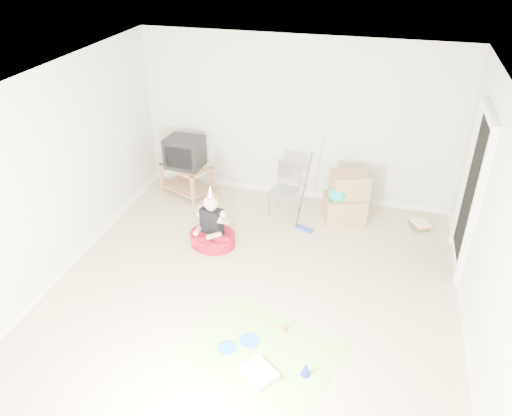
% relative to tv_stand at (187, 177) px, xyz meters
% --- Properties ---
extents(ground, '(5.00, 5.00, 0.00)m').
position_rel_tv_stand_xyz_m(ground, '(1.75, -2.07, -0.30)').
color(ground, '#CBB691').
rests_on(ground, ground).
extents(doorway_recess, '(0.02, 0.90, 2.05)m').
position_rel_tv_stand_xyz_m(doorway_recess, '(4.23, -0.87, 0.73)').
color(doorway_recess, black).
rests_on(doorway_recess, ground).
extents(tv_stand, '(0.94, 0.79, 0.50)m').
position_rel_tv_stand_xyz_m(tv_stand, '(0.00, 0.00, 0.00)').
color(tv_stand, '#996B45').
rests_on(tv_stand, ground).
extents(crt_tv, '(0.59, 0.50, 0.49)m').
position_rel_tv_stand_xyz_m(crt_tv, '(-0.00, 0.00, 0.45)').
color(crt_tv, black).
rests_on(crt_tv, tv_stand).
extents(folding_chair, '(0.46, 0.44, 0.87)m').
position_rel_tv_stand_xyz_m(folding_chair, '(1.72, -0.26, 0.13)').
color(folding_chair, gray).
rests_on(folding_chair, ground).
extents(cardboard_boxes, '(0.72, 0.65, 0.77)m').
position_rel_tv_stand_xyz_m(cardboard_boxes, '(2.65, -0.14, 0.07)').
color(cardboard_boxes, '#A77E50').
rests_on(cardboard_boxes, ground).
extents(floor_mop, '(0.30, 0.36, 1.13)m').
position_rel_tv_stand_xyz_m(floor_mop, '(2.11, -0.61, -0.03)').
color(floor_mop, '#2352B1').
rests_on(floor_mop, ground).
extents(book_pile, '(0.32, 0.35, 0.10)m').
position_rel_tv_stand_xyz_m(book_pile, '(3.76, -0.09, -0.25)').
color(book_pile, '#257046').
rests_on(book_pile, ground).
extents(seated_woman, '(0.80, 0.80, 0.95)m').
position_rel_tv_stand_xyz_m(seated_woman, '(0.92, -1.33, -0.09)').
color(seated_woman, maroon).
rests_on(seated_woman, ground).
extents(party_mat, '(1.85, 1.56, 0.01)m').
position_rel_tv_stand_xyz_m(party_mat, '(2.10, -3.09, -0.29)').
color(party_mat, '#F6339D').
rests_on(party_mat, ground).
extents(birthday_cake, '(0.44, 0.43, 0.16)m').
position_rel_tv_stand_xyz_m(birthday_cake, '(2.16, -3.45, -0.25)').
color(birthday_cake, white).
rests_on(birthday_cake, party_mat).
extents(blue_plate_near, '(0.24, 0.24, 0.01)m').
position_rel_tv_stand_xyz_m(blue_plate_near, '(1.94, -3.00, -0.28)').
color(blue_plate_near, blue).
rests_on(blue_plate_near, party_mat).
extents(blue_plate_far, '(0.29, 0.29, 0.01)m').
position_rel_tv_stand_xyz_m(blue_plate_far, '(1.73, -3.17, -0.28)').
color(blue_plate_far, blue).
rests_on(blue_plate_far, party_mat).
extents(orange_cup_near, '(0.07, 0.07, 0.07)m').
position_rel_tv_stand_xyz_m(orange_cup_near, '(2.26, -2.78, -0.25)').
color(orange_cup_near, orange).
rests_on(orange_cup_near, party_mat).
extents(orange_cup_far, '(0.07, 0.07, 0.07)m').
position_rel_tv_stand_xyz_m(orange_cup_far, '(2.02, -3.39, -0.25)').
color(orange_cup_far, orange).
rests_on(orange_cup_far, party_mat).
extents(blue_party_hat, '(0.15, 0.15, 0.16)m').
position_rel_tv_stand_xyz_m(blue_party_hat, '(2.61, -3.31, -0.21)').
color(blue_party_hat, '#1B29BE').
rests_on(blue_party_hat, party_mat).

